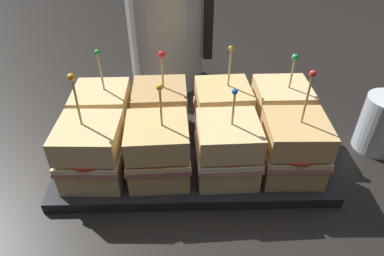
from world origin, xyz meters
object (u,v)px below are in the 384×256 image
sandwich_back_center_left (161,112)px  drinking_glass (381,124)px  serving_platter (192,156)px  kettle_steel (166,32)px  sandwich_front_far_left (92,152)px  sandwich_front_center_left (158,151)px  sandwich_back_center_right (222,111)px  sandwich_front_far_right (293,148)px  sandwich_back_far_right (280,110)px  sandwich_back_far_left (103,113)px  sandwich_front_center_right (227,150)px

sandwich_back_center_left → drinking_glass: sandwich_back_center_left is taller
serving_platter → sandwich_back_center_left: (-0.05, 0.05, 0.06)m
kettle_steel → sandwich_front_far_left: bearing=-106.3°
sandwich_front_center_left → sandwich_back_center_right: (0.11, 0.10, -0.00)m
sandwich_front_center_left → drinking_glass: bearing=11.9°
sandwich_front_far_left → drinking_glass: (0.48, 0.08, -0.02)m
sandwich_front_far_right → drinking_glass: size_ratio=1.75×
kettle_steel → sandwich_back_far_right: bearing=-49.4°
sandwich_front_far_left → sandwich_back_center_right: bearing=26.9°
sandwich_front_center_left → drinking_glass: (0.38, 0.08, -0.02)m
drinking_glass → serving_platter: bearing=-175.2°
serving_platter → sandwich_back_far_left: 0.17m
sandwich_back_far_right → sandwich_front_center_right: bearing=-134.8°
serving_platter → sandwich_front_far_left: size_ratio=2.51×
sandwich_front_center_left → sandwich_front_center_right: sandwich_front_center_left is taller
serving_platter → sandwich_back_far_left: bearing=160.7°
sandwich_front_center_right → drinking_glass: (0.28, 0.08, -0.02)m
sandwich_front_far_left → sandwich_front_far_right: size_ratio=0.98×
serving_platter → sandwich_back_center_left: sandwich_back_center_left is taller
sandwich_front_center_right → kettle_steel: size_ratio=0.60×
sandwich_back_center_left → sandwich_back_far_right: bearing=-0.1°
sandwich_back_center_right → drinking_glass: sandwich_back_center_right is taller
sandwich_front_center_right → sandwich_back_center_right: (0.00, 0.10, -0.00)m
serving_platter → sandwich_front_center_left: 0.09m
sandwich_front_center_right → sandwich_back_far_left: sandwich_back_far_left is taller
sandwich_front_far_left → sandwich_back_center_right: (0.21, 0.10, -0.00)m
sandwich_back_center_left → drinking_glass: (0.38, -0.02, -0.02)m
sandwich_back_center_left → kettle_steel: size_ratio=0.62×
sandwich_front_far_right → sandwich_back_center_right: size_ratio=1.06×
drinking_glass → sandwich_back_far_left: bearing=176.9°
sandwich_back_center_left → sandwich_front_center_left: bearing=-89.4°
sandwich_front_far_right → sandwich_back_center_right: 0.14m
sandwich_back_center_right → drinking_glass: size_ratio=1.65×
serving_platter → drinking_glass: bearing=4.8°
sandwich_front_far_left → sandwich_front_center_right: size_ratio=1.13×
kettle_steel → sandwich_back_center_right: bearing=-66.7°
sandwich_front_far_right → sandwich_back_far_right: size_ratio=1.14×
sandwich_front_far_left → sandwich_front_center_left: (0.10, 0.00, -0.00)m
drinking_glass → sandwich_front_far_right: bearing=-156.2°
sandwich_back_center_left → sandwich_front_far_left: bearing=-132.9°
kettle_steel → sandwich_front_center_left: bearing=-90.3°
sandwich_front_center_right → sandwich_back_center_right: sandwich_back_center_right is taller
sandwich_front_far_right → sandwich_back_far_left: (-0.31, 0.10, -0.00)m
sandwich_back_far_left → sandwich_back_center_left: sandwich_back_far_left is taller
sandwich_back_far_right → sandwich_front_center_left: bearing=-153.3°
drinking_glass → sandwich_front_center_right: bearing=-163.9°
sandwich_back_far_left → sandwich_back_center_right: (0.21, -0.00, 0.00)m
sandwich_front_center_left → sandwich_front_far_right: 0.20m
sandwich_back_center_right → serving_platter: bearing=-136.8°
sandwich_front_center_left → sandwich_back_far_right: bearing=26.7°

